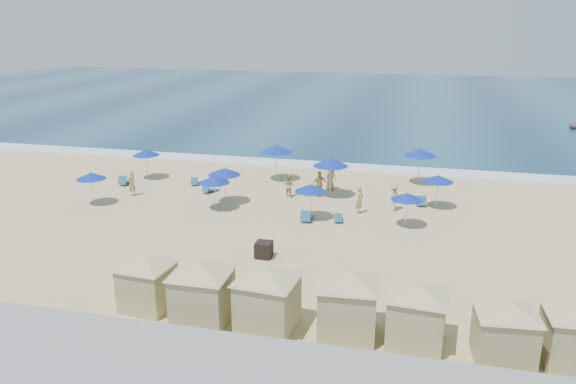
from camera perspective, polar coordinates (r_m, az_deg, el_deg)
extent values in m
plane|color=tan|center=(31.36, -1.04, -4.38)|extent=(160.00, 160.00, 0.00)
cube|color=navy|center=(84.31, 8.50, 9.26)|extent=(160.00, 80.00, 0.06)
cube|color=white|center=(45.79, 3.83, 2.67)|extent=(160.00, 2.50, 0.08)
cube|color=gray|center=(20.18, -10.74, -16.22)|extent=(160.00, 2.20, 1.10)
ellipsoid|color=#312C29|center=(68.60, 27.21, 6.00)|extent=(1.32, 1.32, 0.86)
cube|color=black|center=(28.44, -2.47, -5.87)|extent=(0.81, 0.81, 0.81)
cube|color=tan|center=(24.24, -14.06, -9.32)|extent=(2.04, 2.04, 1.88)
cube|color=tan|center=(23.84, -14.23, -7.30)|extent=(2.14, 2.14, 0.08)
pyramid|color=tan|center=(23.66, -14.31, -6.26)|extent=(4.10, 4.10, 0.47)
cube|color=tan|center=(22.75, -8.68, -10.53)|extent=(2.10, 2.10, 2.08)
cube|color=tan|center=(22.29, -8.80, -8.16)|extent=(2.20, 2.20, 0.08)
pyramid|color=tan|center=(22.07, -8.87, -6.94)|extent=(4.57, 4.57, 0.52)
cube|color=tan|center=(22.04, -2.09, -11.28)|extent=(2.28, 2.28, 2.10)
cube|color=tan|center=(21.56, -2.12, -8.84)|extent=(2.40, 2.40, 0.08)
pyramid|color=tan|center=(21.34, -2.13, -7.57)|extent=(4.57, 4.57, 0.52)
cube|color=tan|center=(21.80, 6.09, -11.71)|extent=(2.24, 2.24, 2.11)
cube|color=tan|center=(21.31, 6.18, -9.22)|extent=(2.36, 2.36, 0.08)
pyramid|color=tan|center=(21.08, 6.23, -7.94)|extent=(4.62, 4.62, 0.53)
cube|color=tan|center=(21.64, 12.94, -12.51)|extent=(2.16, 2.16, 1.99)
cube|color=tan|center=(21.17, 13.13, -10.17)|extent=(2.27, 2.27, 0.08)
pyramid|color=tan|center=(20.95, 13.22, -8.96)|extent=(4.34, 4.34, 0.50)
cube|color=tan|center=(21.53, 21.08, -13.58)|extent=(2.09, 2.09, 1.92)
cube|color=tan|center=(21.07, 21.37, -11.33)|extent=(2.20, 2.20, 0.08)
pyramid|color=tan|center=(20.85, 21.51, -10.17)|extent=(4.19, 4.19, 0.48)
cube|color=tan|center=(22.30, 27.08, -13.19)|extent=(2.05, 2.05, 1.97)
cylinder|color=#A5A8AD|center=(43.30, -14.13, 2.52)|extent=(0.05, 0.05, 1.84)
cone|color=navy|center=(43.04, -14.24, 3.93)|extent=(2.04, 2.04, 0.44)
sphere|color=navy|center=(42.98, -14.27, 4.27)|extent=(0.08, 0.08, 0.08)
cylinder|color=#A5A8AD|center=(38.31, -19.23, 0.08)|extent=(0.05, 0.05, 1.75)
cone|color=navy|center=(38.03, -19.39, 1.57)|extent=(1.93, 1.93, 0.41)
sphere|color=navy|center=(37.97, -19.43, 1.93)|extent=(0.07, 0.07, 0.07)
cylinder|color=#A5A8AD|center=(36.57, -6.44, 0.34)|extent=(0.05, 0.05, 1.95)
cone|color=navy|center=(36.25, -6.50, 2.08)|extent=(2.16, 2.16, 0.46)
sphere|color=navy|center=(36.18, -6.51, 2.52)|extent=(0.08, 0.08, 0.08)
cylinder|color=#A5A8AD|center=(41.55, -1.16, 2.67)|extent=(0.06, 0.06, 2.17)
cone|color=navy|center=(41.24, -1.17, 4.40)|extent=(2.40, 2.40, 0.51)
sphere|color=navy|center=(41.17, -1.17, 4.82)|extent=(0.09, 0.09, 0.09)
cylinder|color=#A5A8AD|center=(35.44, -7.44, -0.39)|extent=(0.05, 0.05, 1.80)
cone|color=navy|center=(35.13, -7.51, 1.27)|extent=(1.99, 1.99, 0.43)
sphere|color=navy|center=(35.06, -7.52, 1.68)|extent=(0.08, 0.08, 0.08)
cylinder|color=#A5A8AD|center=(33.55, 2.30, -1.30)|extent=(0.05, 0.05, 1.78)
cone|color=navy|center=(33.23, 2.32, 0.42)|extent=(1.96, 1.96, 0.42)
sphere|color=navy|center=(33.15, 2.32, 0.85)|extent=(0.07, 0.07, 0.07)
cylinder|color=#A5A8AD|center=(37.82, 4.31, 1.15)|extent=(0.06, 0.06, 2.18)
cone|color=navy|center=(37.49, 4.36, 3.04)|extent=(2.40, 2.40, 0.52)
sphere|color=navy|center=(37.41, 4.37, 3.51)|extent=(0.09, 0.09, 0.09)
cylinder|color=#A5A8AD|center=(41.67, 13.18, 2.24)|extent=(0.06, 0.06, 2.16)
cone|color=navy|center=(41.36, 13.30, 3.95)|extent=(2.38, 2.38, 0.51)
sphere|color=navy|center=(41.29, 13.33, 4.37)|extent=(0.09, 0.09, 0.09)
cylinder|color=#A5A8AD|center=(36.69, 14.87, -0.24)|extent=(0.05, 0.05, 1.78)
cone|color=navy|center=(36.40, 15.00, 1.34)|extent=(1.96, 1.96, 0.42)
sphere|color=navy|center=(36.33, 15.03, 1.73)|extent=(0.07, 0.07, 0.07)
cylinder|color=#A5A8AD|center=(32.99, 11.88, -2.09)|extent=(0.04, 0.04, 1.68)
cone|color=navy|center=(32.68, 11.98, -0.44)|extent=(1.86, 1.86, 0.40)
sphere|color=navy|center=(32.61, 12.01, -0.03)|extent=(0.07, 0.07, 0.07)
cube|color=#245585|center=(42.45, -16.12, 1.02)|extent=(0.65, 1.32, 0.36)
cube|color=#245585|center=(41.92, -16.48, 1.16)|extent=(0.62, 0.38, 0.63)
cube|color=#245585|center=(41.27, -9.37, 0.98)|extent=(0.71, 1.15, 0.29)
cube|color=#245585|center=(40.79, -9.50, 1.10)|extent=(0.55, 0.39, 0.52)
cube|color=#245585|center=(39.29, -7.81, 0.24)|extent=(1.03, 1.35, 0.34)
cube|color=#245585|center=(38.88, -8.37, 0.42)|extent=(0.66, 0.54, 0.59)
cube|color=#245585|center=(33.60, 1.96, -2.56)|extent=(0.63, 1.30, 0.35)
cube|color=#245585|center=(33.02, 1.79, -2.45)|extent=(0.61, 0.36, 0.62)
cube|color=#245585|center=(33.57, 5.15, -2.70)|extent=(0.59, 1.09, 0.29)
cube|color=#245585|center=(33.08, 5.12, -2.62)|extent=(0.52, 0.33, 0.51)
cube|color=#245585|center=(37.34, 13.27, -0.97)|extent=(0.78, 1.34, 0.35)
cube|color=#245585|center=(36.76, 13.41, -0.85)|extent=(0.64, 0.43, 0.62)
imported|color=tan|center=(39.35, -15.61, 0.89)|extent=(0.56, 0.73, 1.78)
imported|color=tan|center=(37.78, 0.12, 0.69)|extent=(0.95, 0.88, 1.56)
imported|color=tan|center=(37.72, 3.22, 0.81)|extent=(1.08, 1.00, 1.78)
imported|color=tan|center=(35.66, 10.66, -0.50)|extent=(0.69, 1.14, 1.72)
imported|color=tan|center=(39.39, 4.35, 1.47)|extent=(0.96, 1.01, 1.73)
imported|color=tan|center=(34.73, 7.28, -0.79)|extent=(0.65, 0.76, 1.77)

